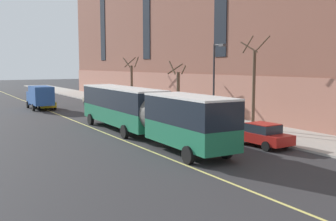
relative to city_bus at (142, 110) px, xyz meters
The scene contains 14 objects.
ground_plane 2.55m from the city_bus, 91.02° to the right, with size 260.00×260.00×0.00m, color #303033.
sidewalk 9.89m from the city_bus, ahead, with size 5.95×160.00×0.15m, color #ADA89E.
city_bus is the anchor object (origin of this frame).
parked_car_navy_1 15.89m from the city_bus, 69.87° to the left, with size 1.99×4.45×1.56m.
parked_car_champagne_2 24.97m from the city_bus, 77.83° to the left, with size 2.14×4.74×1.56m.
parked_car_white_3 5.98m from the city_bus, 23.72° to the left, with size 1.98×4.54×1.56m.
parked_car_red_4 8.82m from the city_bus, 51.99° to the right, with size 2.09×4.49×1.56m.
box_truck 23.21m from the city_bus, 95.61° to the left, with size 2.49×6.65×2.88m.
taxi_cab 23.47m from the city_bus, 93.96° to the left, with size 2.11×4.28×1.56m.
street_tree_mid_block 9.82m from the city_bus, ahead, with size 1.97×1.93×7.71m.
street_tree_far_uptown 13.96m from the city_bus, 47.05° to the left, with size 1.92×1.85×5.70m.
street_tree_far_downtown 23.94m from the city_bus, 66.56° to the left, with size 1.92×1.91×6.38m.
street_lamp 7.59m from the city_bus, ahead, with size 0.36×1.48×7.01m.
lane_centerline 3.08m from the city_bus, 138.19° to the left, with size 0.16×140.00×0.01m, color #E0D66B.
Camera 1 is at (-13.05, -24.45, 5.37)m, focal length 42.00 mm.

